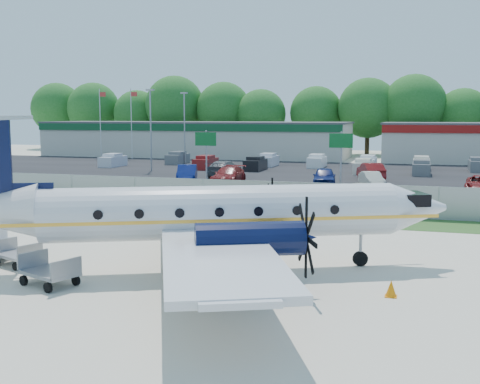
# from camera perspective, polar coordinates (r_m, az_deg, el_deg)

# --- Properties ---
(ground) EXTENTS (170.00, 170.00, 0.00)m
(ground) POSITION_cam_1_polar(r_m,az_deg,el_deg) (25.83, -3.86, -6.70)
(ground) COLOR beige
(ground) RESTS_ON ground
(grass_verge) EXTENTS (170.00, 4.00, 0.02)m
(grass_verge) POSITION_cam_1_polar(r_m,az_deg,el_deg) (37.06, 2.67, -2.38)
(grass_verge) COLOR #2D561E
(grass_verge) RESTS_ON ground
(access_road) EXTENTS (170.00, 8.00, 0.02)m
(access_road) POSITION_cam_1_polar(r_m,az_deg,el_deg) (43.80, 4.90, -0.89)
(access_road) COLOR black
(access_road) RESTS_ON ground
(parking_lot) EXTENTS (170.00, 32.00, 0.02)m
(parking_lot) POSITION_cam_1_polar(r_m,az_deg,el_deg) (64.36, 8.75, 1.67)
(parking_lot) COLOR black
(parking_lot) RESTS_ON ground
(perimeter_fence) EXTENTS (120.00, 0.06, 1.99)m
(perimeter_fence) POSITION_cam_1_polar(r_m,az_deg,el_deg) (38.83, 3.40, -0.46)
(perimeter_fence) COLOR gray
(perimeter_fence) RESTS_ON ground
(building_west) EXTENTS (46.40, 12.40, 5.24)m
(building_west) POSITION_cam_1_polar(r_m,az_deg,el_deg) (91.60, -4.31, 5.03)
(building_west) COLOR beige
(building_west) RESTS_ON ground
(sign_left) EXTENTS (1.80, 0.26, 5.00)m
(sign_left) POSITION_cam_1_polar(r_m,az_deg,el_deg) (49.39, -3.25, 4.25)
(sign_left) COLOR gray
(sign_left) RESTS_ON ground
(sign_mid) EXTENTS (1.80, 0.26, 5.00)m
(sign_mid) POSITION_cam_1_polar(r_m,az_deg,el_deg) (46.79, 9.55, 3.99)
(sign_mid) COLOR gray
(sign_mid) RESTS_ON ground
(flagpole_west) EXTENTS (1.06, 0.12, 10.00)m
(flagpole_west) POSITION_cam_1_polar(r_m,az_deg,el_deg) (90.33, -13.07, 6.75)
(flagpole_west) COLOR silver
(flagpole_west) RESTS_ON ground
(flagpole_east) EXTENTS (1.06, 0.12, 10.00)m
(flagpole_east) POSITION_cam_1_polar(r_m,az_deg,el_deg) (87.95, -10.22, 6.81)
(flagpole_east) COLOR silver
(flagpole_east) RESTS_ON ground
(light_pole_nw) EXTENTS (0.90, 0.35, 9.09)m
(light_pole_nw) POSITION_cam_1_polar(r_m,az_deg,el_deg) (67.89, -8.47, 6.38)
(light_pole_nw) COLOR gray
(light_pole_nw) RESTS_ON ground
(light_pole_sw) EXTENTS (0.90, 0.35, 9.09)m
(light_pole_sw) POSITION_cam_1_polar(r_m,az_deg,el_deg) (77.06, -5.29, 6.53)
(light_pole_sw) COLOR gray
(light_pole_sw) RESTS_ON ground
(tree_line) EXTENTS (112.00, 6.00, 14.00)m
(tree_line) POSITION_cam_1_polar(r_m,az_deg,el_deg) (98.04, 11.54, 3.52)
(tree_line) COLOR #1D5C1B
(tree_line) RESTS_ON ground
(aircraft) EXTENTS (20.00, 19.40, 6.23)m
(aircraft) POSITION_cam_1_polar(r_m,az_deg,el_deg) (23.93, -2.87, -1.93)
(aircraft) COLOR silver
(aircraft) RESTS_ON ground
(baggage_cart_near) EXTENTS (2.24, 1.78, 1.02)m
(baggage_cart_near) POSITION_cam_1_polar(r_m,az_deg,el_deg) (26.87, -20.35, -5.55)
(baggage_cart_near) COLOR gray
(baggage_cart_near) RESTS_ON ground
(baggage_cart_far) EXTENTS (2.49, 2.00, 1.14)m
(baggage_cart_far) POSITION_cam_1_polar(r_m,az_deg,el_deg) (23.37, -17.63, -7.20)
(baggage_cart_far) COLOR gray
(baggage_cart_far) RESTS_ON ground
(cone_nose) EXTENTS (0.41, 0.41, 0.59)m
(cone_nose) POSITION_cam_1_polar(r_m,az_deg,el_deg) (21.68, 14.13, -8.89)
(cone_nose) COLOR orange
(cone_nose) RESTS_ON ground
(cone_starboard_wing) EXTENTS (0.41, 0.41, 0.58)m
(cone_starboard_wing) POSITION_cam_1_polar(r_m,az_deg,el_deg) (30.47, 2.35, -3.99)
(cone_starboard_wing) COLOR orange
(cone_starboard_wing) RESTS_ON ground
(road_car_west) EXTENTS (6.20, 3.55, 1.63)m
(road_car_west) POSITION_cam_1_polar(r_m,az_deg,el_deg) (46.42, -12.01, -0.58)
(road_car_west) COLOR navy
(road_car_west) RESTS_ON ground
(road_car_mid) EXTENTS (4.81, 2.98, 1.30)m
(road_car_mid) POSITION_cam_1_polar(r_m,az_deg,el_deg) (44.75, 10.86, -0.84)
(road_car_mid) COLOR beige
(road_car_mid) RESTS_ON ground
(parked_car_a) EXTENTS (3.16, 5.20, 1.62)m
(parked_car_a) POSITION_cam_1_polar(r_m,az_deg,el_deg) (56.55, -5.03, 0.95)
(parked_car_a) COLOR navy
(parked_car_a) RESTS_ON ground
(parked_car_b) EXTENTS (2.42, 5.58, 1.60)m
(parked_car_b) POSITION_cam_1_polar(r_m,az_deg,el_deg) (54.56, -1.10, 0.74)
(parked_car_b) COLOR maroon
(parked_car_b) RESTS_ON ground
(parked_car_c) EXTENTS (2.60, 5.03, 1.64)m
(parked_car_c) POSITION_cam_1_polar(r_m,az_deg,el_deg) (53.59, 7.98, 0.55)
(parked_car_c) COLOR navy
(parked_car_c) RESTS_ON ground
(parked_car_d) EXTENTS (2.68, 4.31, 1.34)m
(parked_car_d) POSITION_cam_1_polar(r_m,az_deg,el_deg) (53.67, 12.35, 0.46)
(parked_car_d) COLOR beige
(parked_car_d) RESTS_ON ground
(parked_car_e) EXTENTS (2.82, 5.24, 1.40)m
(parked_car_e) POSITION_cam_1_polar(r_m,az_deg,el_deg) (52.32, 21.81, -0.07)
(parked_car_e) COLOR maroon
(parked_car_e) RESTS_ON ground
(parked_car_f) EXTENTS (2.51, 5.74, 1.64)m
(parked_car_f) POSITION_cam_1_polar(r_m,az_deg,el_deg) (61.30, -1.50, 1.46)
(parked_car_f) COLOR #595B5E
(parked_car_f) RESTS_ON ground
(parked_car_g) EXTENTS (3.26, 5.34, 1.66)m
(parked_car_g) POSITION_cam_1_polar(r_m,az_deg,el_deg) (59.66, 12.27, 1.14)
(parked_car_g) COLOR maroon
(parked_car_g) RESTS_ON ground
(far_parking_rows) EXTENTS (56.00, 10.00, 1.60)m
(far_parking_rows) POSITION_cam_1_polar(r_m,az_deg,el_deg) (69.30, 9.33, 2.05)
(far_parking_rows) COLOR gray
(far_parking_rows) RESTS_ON ground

